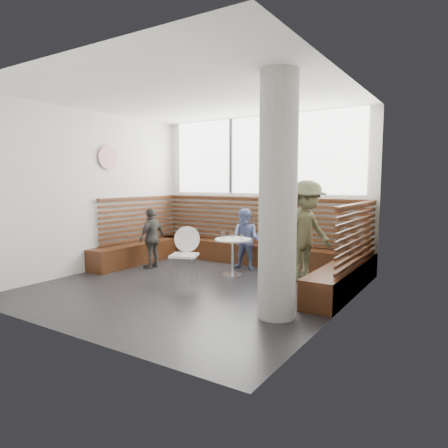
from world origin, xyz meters
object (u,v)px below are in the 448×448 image
Objects in this scene: adult_man at (306,232)px; child_back at (246,240)px; concrete_column at (278,197)px; child_left at (152,238)px; cafe_chair at (187,249)px; cafe_table at (233,249)px.

child_back is at bearing 99.63° from adult_man.
concrete_column is 3.89m from child_left.
adult_man is 1.45m from child_back.
concrete_column is at bearing -43.83° from cafe_chair.
adult_man is at bearing 10.92° from cafe_table.
cafe_chair is at bearing -112.44° from child_back.
cafe_chair is 2.16m from adult_man.
adult_man is (-0.36, 1.98, -0.69)m from concrete_column.
child_back is (-1.75, 2.26, -0.97)m from concrete_column.
child_back is at bearing 50.42° from cafe_chair.
child_left is at bearing 136.58° from cafe_chair.
adult_man is (1.36, 0.26, 0.40)m from cafe_table.
cafe_table is at bearing 122.23° from adult_man.
adult_man reaches higher than cafe_table.
child_back is (0.44, 1.39, 0.04)m from cafe_chair.
cafe_table is at bearing -91.98° from child_back.
cafe_table is 0.57× the size of child_back.
cafe_chair is at bearing 65.48° from child_left.
cafe_table is 0.96m from cafe_chair.
cafe_chair reaches higher than cafe_table.
child_back is (-1.39, 0.29, -0.28)m from adult_man.
concrete_column is at bearing -44.91° from cafe_table.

